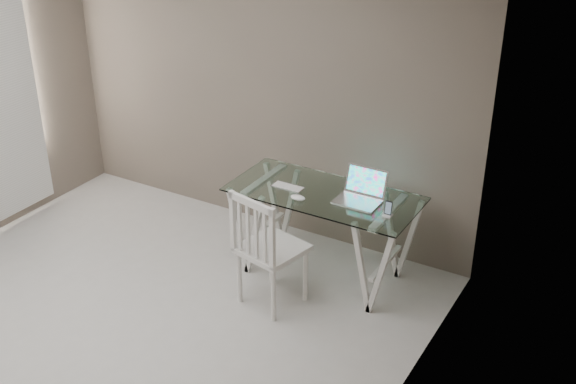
% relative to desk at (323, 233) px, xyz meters
% --- Properties ---
extents(room, '(4.50, 4.52, 2.71)m').
position_rel_desk_xyz_m(room, '(-0.98, -1.68, 1.33)').
color(room, '#B2AFAA').
rests_on(room, ground).
extents(desk, '(1.50, 0.70, 0.75)m').
position_rel_desk_xyz_m(desk, '(0.00, 0.00, 0.00)').
color(desk, silver).
rests_on(desk, ground).
extents(chair, '(0.52, 0.52, 0.97)m').
position_rel_desk_xyz_m(chair, '(-0.17, -0.61, 0.15)').
color(chair, silver).
rests_on(chair, ground).
extents(laptop, '(0.34, 0.31, 0.23)m').
position_rel_desk_xyz_m(laptop, '(0.29, 0.05, 0.42)').
color(laptop, silver).
rests_on(laptop, desk).
extents(keyboard, '(0.26, 0.11, 0.01)m').
position_rel_desk_xyz_m(keyboard, '(-0.30, -0.05, 0.37)').
color(keyboard, silver).
rests_on(keyboard, desk).
extents(mouse, '(0.12, 0.07, 0.04)m').
position_rel_desk_xyz_m(mouse, '(-0.12, -0.20, 0.38)').
color(mouse, white).
rests_on(mouse, desk).
extents(phone_dock, '(0.06, 0.06, 0.12)m').
position_rel_desk_xyz_m(phone_dock, '(0.58, -0.09, 0.40)').
color(phone_dock, white).
rests_on(phone_dock, desk).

